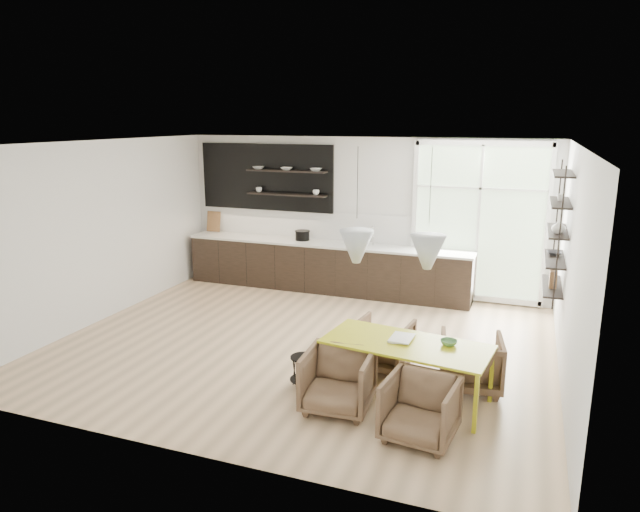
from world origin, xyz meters
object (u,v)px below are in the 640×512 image
at_px(wire_stool, 303,368).
at_px(dining_table, 406,347).
at_px(armchair_back_right, 471,362).
at_px(armchair_front_left, 338,380).
at_px(armchair_front_right, 420,409).
at_px(armchair_back_left, 383,344).

bearing_deg(wire_stool, dining_table, 7.89).
xyz_separation_m(armchair_back_right, armchair_front_left, (-1.36, -1.06, 0.01)).
relative_size(dining_table, armchair_back_right, 2.70).
bearing_deg(wire_stool, armchair_front_right, -22.39).
relative_size(dining_table, armchair_front_right, 2.76).
bearing_deg(dining_table, armchair_back_right, 45.87).
bearing_deg(wire_stool, armchair_front_left, -31.44).
distance_m(armchair_back_right, armchair_front_left, 1.72).
height_order(armchair_front_right, wire_stool, armchair_front_right).
distance_m(dining_table, armchair_front_left, 0.89).
height_order(armchair_back_right, wire_stool, armchair_back_right).
bearing_deg(armchair_front_left, armchair_back_right, 34.90).
bearing_deg(armchair_back_left, wire_stool, 56.57).
distance_m(dining_table, armchair_front_right, 0.93).
xyz_separation_m(armchair_front_right, wire_stool, (-1.55, 0.64, -0.07)).
xyz_separation_m(armchair_front_left, wire_stool, (-0.57, 0.35, -0.09)).
distance_m(armchair_back_left, armchair_front_left, 1.27).
height_order(dining_table, armchair_back_left, dining_table).
bearing_deg(armchair_back_left, dining_table, 128.60).
distance_m(armchair_back_left, armchair_back_right, 1.17).
bearing_deg(armchair_front_left, wire_stool, 145.46).
relative_size(armchair_back_right, armchair_front_right, 1.02).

